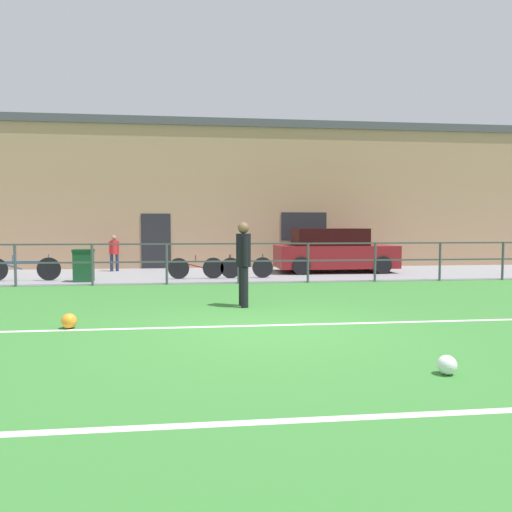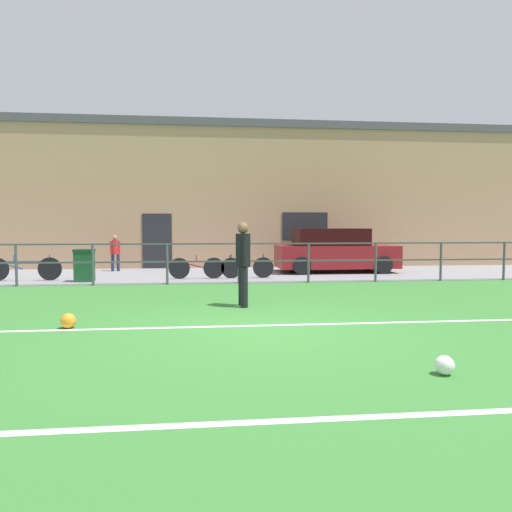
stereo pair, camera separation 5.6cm
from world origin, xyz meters
name	(u,v)px [view 2 (the right image)]	position (x,y,z in m)	size (l,w,h in m)	color
ground	(267,331)	(0.00, 0.00, -0.02)	(60.00, 44.00, 0.04)	#387A33
field_line_touchline	(265,325)	(0.00, 0.30, 0.00)	(36.00, 0.11, 0.00)	white
field_line_hash	(322,419)	(0.00, -3.46, 0.00)	(36.00, 0.11, 0.00)	white
pavement_strip	(234,274)	(0.00, 8.50, 0.01)	(48.00, 5.00, 0.02)	gray
perimeter_fence	(239,257)	(0.00, 6.00, 0.75)	(36.07, 0.07, 1.15)	#474C51
clubhouse_facade	(228,196)	(0.00, 12.20, 2.88)	(28.00, 2.56, 5.74)	tan
player_goalkeeper	(243,259)	(-0.20, 2.16, 0.96)	(0.30, 0.46, 1.70)	black
soccer_ball_match	(445,365)	(1.62, -2.44, 0.11)	(0.21, 0.21, 0.21)	white
soccer_ball_spare	(68,321)	(-3.12, 0.43, 0.12)	(0.24, 0.24, 0.24)	orange
spectator_child	(115,251)	(-4.13, 9.97, 0.75)	(0.34, 0.22, 1.28)	#232D4C
parked_car_red	(334,251)	(3.56, 8.87, 0.75)	(4.11, 1.94, 1.52)	maroon
bicycle_parked_0	(239,267)	(0.07, 7.20, 0.36)	(2.17, 0.04, 0.74)	black
bicycle_parked_1	(23,269)	(-6.26, 7.20, 0.37)	(2.17, 0.04, 0.77)	black
bicycle_parked_2	(205,268)	(-0.95, 7.20, 0.35)	(2.22, 0.04, 0.73)	black
trash_bin_0	(84,265)	(-4.43, 6.81, 0.49)	(0.54, 0.46, 0.94)	#194C28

